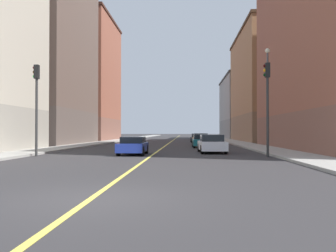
% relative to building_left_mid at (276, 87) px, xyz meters
% --- Properties ---
extents(ground_plane, '(400.00, 400.00, 0.00)m').
position_rel_building_left_mid_xyz_m(ground_plane, '(-16.37, -47.36, -8.54)').
color(ground_plane, '#302E30').
rests_on(ground_plane, ground).
extents(sidewalk_left, '(2.88, 168.00, 0.15)m').
position_rel_building_left_mid_xyz_m(sidewalk_left, '(-7.18, 1.64, -8.47)').
color(sidewalk_left, '#9E9B93').
rests_on(sidewalk_left, ground).
extents(sidewalk_right, '(2.88, 168.00, 0.15)m').
position_rel_building_left_mid_xyz_m(sidewalk_right, '(-25.56, 1.64, -8.47)').
color(sidewalk_right, '#9E9B93').
rests_on(sidewalk_right, ground).
extents(lane_center_stripe, '(0.16, 154.00, 0.01)m').
position_rel_building_left_mid_xyz_m(lane_center_stripe, '(-16.37, 1.64, -8.54)').
color(lane_center_stripe, '#E5D14C').
rests_on(lane_center_stripe, ground).
extents(building_left_mid, '(11.78, 21.68, 17.07)m').
position_rel_building_left_mid_xyz_m(building_left_mid, '(0.00, 0.00, 0.00)').
color(building_left_mid, '#8F6B4F').
rests_on(building_left_mid, ground).
extents(building_left_far, '(11.78, 21.07, 13.38)m').
position_rel_building_left_mid_xyz_m(building_left_far, '(0.00, 22.51, -1.85)').
color(building_left_far, gray).
rests_on(building_left_far, ground).
extents(building_right_midblock, '(11.78, 17.11, 21.78)m').
position_rel_building_left_mid_xyz_m(building_right_midblock, '(-32.75, -12.79, 2.36)').
color(building_right_midblock, brown).
rests_on(building_right_midblock, ground).
extents(building_right_distant, '(11.78, 16.90, 21.41)m').
position_rel_building_left_mid_xyz_m(building_right_distant, '(-32.75, 5.69, 2.17)').
color(building_right_distant, brown).
rests_on(building_right_distant, ground).
extents(traffic_light_left_near, '(0.40, 0.32, 5.88)m').
position_rel_building_left_mid_xyz_m(traffic_light_left_near, '(-9.04, -33.48, -4.73)').
color(traffic_light_left_near, '#2D2D2D').
rests_on(traffic_light_left_near, ground).
extents(traffic_light_right_near, '(0.40, 0.32, 5.90)m').
position_rel_building_left_mid_xyz_m(traffic_light_right_near, '(-23.74, -33.48, -4.72)').
color(traffic_light_right_near, '#2D2D2D').
rests_on(traffic_light_right_near, ground).
extents(street_lamp_left_near, '(0.36, 0.36, 7.66)m').
position_rel_building_left_mid_xyz_m(street_lamp_left_near, '(-8.02, -29.15, -3.80)').
color(street_lamp_left_near, '#4C4C51').
rests_on(street_lamp_left_near, ground).
extents(car_teal, '(1.95, 4.04, 1.28)m').
position_rel_building_left_mid_xyz_m(car_teal, '(-12.51, -20.72, -7.92)').
color(car_teal, '#196670').
rests_on(car_teal, ground).
extents(car_white, '(2.01, 4.42, 1.35)m').
position_rel_building_left_mid_xyz_m(car_white, '(-12.18, -29.18, -7.89)').
color(car_white, white).
rests_on(car_white, ground).
extents(car_blue, '(1.80, 4.07, 1.23)m').
position_rel_building_left_mid_xyz_m(car_blue, '(-17.74, -31.56, -7.93)').
color(car_blue, '#23389E').
rests_on(car_blue, ground).
extents(car_black, '(2.01, 4.32, 1.28)m').
position_rel_building_left_mid_xyz_m(car_black, '(-12.47, -5.12, -7.92)').
color(car_black, black).
rests_on(car_black, ground).
extents(car_orange, '(1.91, 4.26, 1.36)m').
position_rel_building_left_mid_xyz_m(car_orange, '(-12.40, -14.08, -7.89)').
color(car_orange, orange).
rests_on(car_orange, ground).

